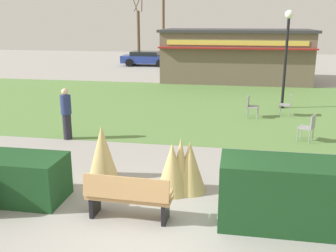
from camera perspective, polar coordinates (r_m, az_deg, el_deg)
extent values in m
plane|color=#999691|center=(7.51, -3.87, -15.14)|extent=(80.00, 80.00, 0.00)
cube|color=#5B8442|center=(17.86, 4.67, 3.09)|extent=(36.00, 12.00, 0.01)
cube|color=tan|center=(7.76, -5.74, -10.35)|extent=(1.71, 0.53, 0.06)
cube|color=tan|center=(7.45, -6.31, -9.13)|extent=(1.70, 0.17, 0.44)
cube|color=black|center=(8.09, -10.73, -11.20)|extent=(0.09, 0.44, 0.45)
cube|color=black|center=(7.69, -0.38, -12.39)|extent=(0.09, 0.44, 0.45)
cube|color=tan|center=(7.98, -11.40, -8.91)|extent=(0.07, 0.44, 0.06)
cube|color=tan|center=(7.52, 0.22, -10.13)|extent=(0.07, 0.44, 0.06)
cube|color=#19421E|center=(9.03, -20.83, -7.22)|extent=(1.87, 1.10, 0.99)
cube|color=#19421E|center=(7.72, 17.60, -9.56)|extent=(2.64, 1.10, 1.30)
cone|color=tan|center=(9.63, -9.66, -3.81)|extent=(0.75, 0.75, 1.35)
cone|color=tan|center=(8.71, 0.60, -6.28)|extent=(0.73, 0.73, 1.18)
cone|color=tan|center=(8.82, 3.23, -6.02)|extent=(0.76, 0.76, 1.18)
cone|color=tan|center=(8.75, 1.88, -5.77)|extent=(0.51, 0.51, 1.30)
cylinder|color=black|center=(17.97, 16.45, 2.89)|extent=(0.22, 0.22, 0.20)
cylinder|color=black|center=(17.68, 16.91, 8.69)|extent=(0.12, 0.12, 3.86)
sphere|color=white|center=(17.58, 17.46, 15.46)|extent=(0.36, 0.36, 0.36)
cube|color=#6B5B4C|center=(25.37, 9.93, 10.07)|extent=(9.00, 4.35, 3.05)
cube|color=#333338|center=(25.28, 10.10, 13.70)|extent=(9.30, 4.65, 0.16)
cube|color=maroon|center=(22.97, 9.95, 11.21)|extent=(9.10, 0.36, 0.08)
cube|color=#D8CC4C|center=(23.11, 9.99, 11.99)|extent=(8.10, 0.04, 0.28)
cube|color=gray|center=(15.80, 12.43, 2.79)|extent=(0.50, 0.50, 0.04)
cube|color=gray|center=(15.77, 11.76, 3.63)|extent=(0.11, 0.44, 0.44)
cylinder|color=gray|center=(15.64, 12.99, 1.79)|extent=(0.03, 0.03, 0.45)
cylinder|color=gray|center=(16.01, 13.15, 2.09)|extent=(0.03, 0.03, 0.45)
cylinder|color=gray|center=(15.68, 11.61, 1.90)|extent=(0.03, 0.03, 0.45)
cylinder|color=gray|center=(16.05, 11.80, 2.20)|extent=(0.03, 0.03, 0.45)
cube|color=gray|center=(16.47, 16.91, 3.00)|extent=(0.50, 0.50, 0.04)
cube|color=gray|center=(16.43, 17.67, 3.69)|extent=(0.11, 0.44, 0.44)
cylinder|color=gray|center=(16.71, 16.23, 2.43)|extent=(0.03, 0.03, 0.45)
cylinder|color=gray|center=(16.34, 16.16, 2.15)|extent=(0.03, 0.03, 0.45)
cylinder|color=gray|center=(16.70, 17.53, 2.32)|extent=(0.03, 0.03, 0.45)
cylinder|color=gray|center=(16.33, 17.49, 2.04)|extent=(0.03, 0.03, 0.45)
cube|color=gray|center=(13.22, 19.69, -0.22)|extent=(0.59, 0.59, 0.04)
cube|color=gray|center=(13.12, 20.61, 0.57)|extent=(0.23, 0.41, 0.44)
cylinder|color=gray|center=(13.50, 19.06, -0.84)|extent=(0.03, 0.03, 0.45)
cylinder|color=gray|center=(13.15, 18.58, -1.22)|extent=(0.03, 0.03, 0.45)
cylinder|color=gray|center=(13.41, 20.61, -1.10)|extent=(0.03, 0.03, 0.45)
cylinder|color=gray|center=(13.06, 20.16, -1.49)|extent=(0.03, 0.03, 0.45)
cylinder|color=#23232D|center=(13.09, -14.65, -0.07)|extent=(0.28, 0.28, 0.85)
cylinder|color=navy|center=(12.92, -14.87, 3.07)|extent=(0.34, 0.34, 0.62)
sphere|color=beige|center=(12.84, -15.00, 4.90)|extent=(0.22, 0.22, 0.22)
cube|color=navy|center=(33.31, -3.15, 9.83)|extent=(4.25, 1.92, 0.60)
cube|color=black|center=(33.30, -3.42, 10.56)|extent=(2.35, 1.65, 0.44)
cylinder|color=black|center=(34.00, -0.65, 9.57)|extent=(0.65, 0.24, 0.64)
cylinder|color=black|center=(32.19, -1.17, 9.24)|extent=(0.65, 0.24, 0.64)
cylinder|color=black|center=(34.50, -4.98, 9.60)|extent=(0.65, 0.24, 0.64)
cylinder|color=black|center=(32.73, -5.73, 9.27)|extent=(0.65, 0.24, 0.64)
cube|color=silver|center=(32.55, 5.24, 9.65)|extent=(4.35, 2.19, 0.60)
cube|color=black|center=(32.54, 4.99, 10.42)|extent=(2.45, 1.79, 0.44)
cylinder|color=black|center=(33.28, 7.75, 9.31)|extent=(0.66, 0.28, 0.64)
cylinder|color=black|center=(31.47, 7.28, 8.97)|extent=(0.66, 0.28, 0.64)
cylinder|color=black|center=(33.73, 3.31, 9.50)|extent=(0.66, 0.28, 0.64)
cylinder|color=black|center=(31.94, 2.60, 9.18)|extent=(0.66, 0.28, 0.64)
cube|color=black|center=(32.53, 14.44, 9.23)|extent=(4.23, 1.86, 0.60)
cube|color=black|center=(32.47, 14.22, 10.00)|extent=(2.33, 1.62, 0.44)
cylinder|color=black|center=(33.60, 16.52, 8.88)|extent=(0.64, 0.23, 0.64)
cylinder|color=black|center=(31.78, 16.91, 8.50)|extent=(0.64, 0.23, 0.64)
cylinder|color=black|center=(33.37, 12.03, 9.13)|extent=(0.64, 0.23, 0.64)
cylinder|color=black|center=(31.55, 12.17, 8.77)|extent=(0.64, 0.23, 0.64)
cylinder|color=brown|center=(40.64, -0.69, 14.44)|extent=(0.28, 0.28, 6.17)
cylinder|color=brown|center=(36.55, -4.37, 13.02)|extent=(0.28, 0.28, 4.55)
cylinder|color=brown|center=(36.56, -3.89, 17.38)|extent=(0.25, 0.58, 1.12)
cylinder|color=brown|center=(36.88, -4.62, 17.35)|extent=(0.54, 0.36, 1.12)
cylinder|color=brown|center=(36.29, -4.86, 17.38)|extent=(0.54, 0.35, 1.12)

